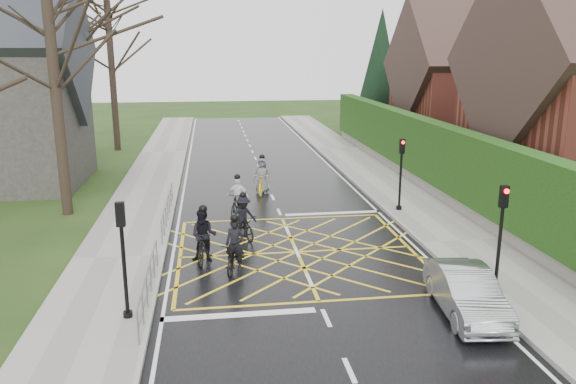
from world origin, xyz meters
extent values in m
plane|color=#1B3210|center=(0.00, 0.00, 0.00)|extent=(120.00, 120.00, 0.00)
cube|color=black|center=(0.00, 0.00, 0.01)|extent=(9.00, 80.00, 0.01)
cube|color=gray|center=(6.00, 0.00, 0.07)|extent=(3.00, 80.00, 0.15)
cube|color=gray|center=(-6.00, 0.00, 0.07)|extent=(3.00, 80.00, 0.15)
cube|color=slate|center=(7.75, 6.00, 0.35)|extent=(0.50, 38.00, 0.70)
cube|color=#11390F|center=(7.75, 6.00, 2.10)|extent=(0.90, 38.00, 2.80)
cube|color=brown|center=(14.75, 18.00, 3.00)|extent=(9.00, 8.00, 6.00)
cube|color=#362520|center=(14.75, 18.00, 5.90)|extent=(9.80, 8.80, 8.80)
cube|color=brown|center=(17.45, 18.00, 8.50)|extent=(0.70, 0.70, 1.60)
cylinder|color=black|center=(10.75, 26.00, 0.60)|extent=(0.50, 0.50, 1.20)
cone|color=black|center=(10.75, 26.00, 5.00)|extent=(4.60, 4.60, 10.00)
cylinder|color=black|center=(-9.00, 6.00, 5.50)|extent=(0.44, 0.44, 11.00)
cylinder|color=black|center=(-10.00, 14.00, 6.00)|extent=(0.44, 0.44, 12.00)
cylinder|color=black|center=(-9.30, 22.00, 5.00)|extent=(0.44, 0.44, 10.00)
cylinder|color=slate|center=(-4.65, -3.50, 1.00)|extent=(0.05, 5.00, 0.05)
cylinder|color=slate|center=(-4.65, -3.50, 0.55)|extent=(0.04, 5.00, 0.04)
cylinder|color=slate|center=(-4.65, -6.00, 0.50)|extent=(0.04, 0.04, 1.00)
cylinder|color=slate|center=(-4.65, -1.00, 0.50)|extent=(0.04, 0.04, 1.00)
cylinder|color=slate|center=(-4.65, 4.00, 1.00)|extent=(0.05, 6.00, 0.05)
cylinder|color=slate|center=(-4.65, 4.00, 0.55)|extent=(0.04, 6.00, 0.04)
cylinder|color=slate|center=(-4.65, 1.00, 0.50)|extent=(0.04, 0.04, 1.00)
cylinder|color=slate|center=(-4.65, 7.00, 0.50)|extent=(0.04, 0.04, 1.00)
cylinder|color=black|center=(5.10, 4.20, 1.50)|extent=(0.10, 0.10, 3.00)
cylinder|color=black|center=(5.10, 4.20, 0.15)|extent=(0.24, 0.24, 0.30)
cube|color=black|center=(5.10, 4.20, 2.90)|extent=(0.22, 0.16, 0.62)
sphere|color=#FF0C0C|center=(5.10, 4.08, 3.08)|extent=(0.14, 0.14, 0.14)
cylinder|color=black|center=(5.10, -4.20, 1.50)|extent=(0.10, 0.10, 3.00)
cylinder|color=black|center=(5.10, -4.20, 0.15)|extent=(0.24, 0.24, 0.30)
cube|color=black|center=(5.10, -4.20, 2.90)|extent=(0.22, 0.16, 0.62)
sphere|color=#FF0C0C|center=(5.10, -4.32, 3.08)|extent=(0.14, 0.14, 0.14)
cylinder|color=black|center=(-5.10, -4.50, 1.50)|extent=(0.10, 0.10, 3.00)
cylinder|color=black|center=(-5.10, -4.50, 0.15)|extent=(0.24, 0.24, 0.30)
cube|color=black|center=(-5.10, -4.50, 2.90)|extent=(0.22, 0.16, 0.62)
sphere|color=#FF0C0C|center=(-5.10, -4.38, 3.08)|extent=(0.14, 0.14, 0.14)
imported|color=black|center=(-2.18, -1.35, 0.49)|extent=(1.15, 1.99, 0.99)
imported|color=black|center=(-2.18, -1.25, 0.84)|extent=(0.70, 0.56, 1.68)
sphere|color=black|center=(-2.18, -1.25, 1.70)|extent=(0.26, 0.26, 0.26)
imported|color=black|center=(-3.16, -0.50, 0.58)|extent=(0.89, 2.00, 1.16)
imported|color=black|center=(-3.16, -0.40, 0.89)|extent=(0.97, 0.82, 1.78)
sphere|color=black|center=(-3.16, -0.40, 1.80)|extent=(0.28, 0.28, 0.28)
imported|color=black|center=(-1.73, 1.81, 0.47)|extent=(1.19, 1.89, 0.94)
imported|color=black|center=(-1.73, 1.91, 0.79)|extent=(1.17, 0.90, 1.59)
sphere|color=black|center=(-1.73, 1.91, 1.61)|extent=(0.25, 0.25, 0.25)
imported|color=black|center=(-1.78, 4.67, 0.54)|extent=(1.12, 1.85, 1.08)
imported|color=white|center=(-1.78, 4.77, 0.82)|extent=(1.04, 0.73, 1.64)
sphere|color=black|center=(-1.78, 4.77, 1.66)|extent=(0.26, 0.26, 0.26)
imported|color=yellow|center=(-0.40, 8.35, 0.52)|extent=(1.11, 2.08, 1.04)
imported|color=#57585E|center=(-0.40, 8.45, 0.88)|extent=(0.97, 0.74, 1.76)
sphere|color=black|center=(-0.40, 8.45, 1.78)|extent=(0.28, 0.28, 0.28)
imported|color=#A3A5AA|center=(3.70, -5.25, 0.62)|extent=(1.69, 3.87, 1.24)
camera|label=1|loc=(-2.85, -18.14, 6.81)|focal=35.00mm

